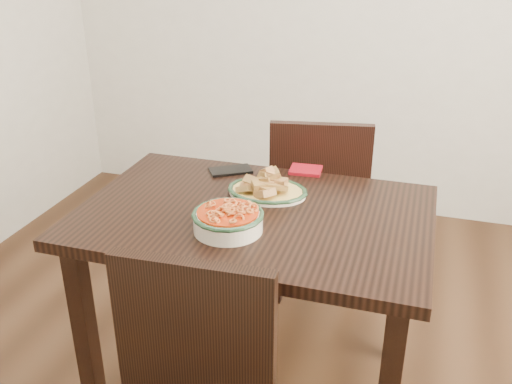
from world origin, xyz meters
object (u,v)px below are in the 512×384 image
(dining_table, at_px, (254,238))
(smartphone, at_px, (231,170))
(fish_plate, at_px, (267,183))
(noodle_bowl, at_px, (228,218))
(chair_far, at_px, (318,200))

(dining_table, relative_size, smartphone, 7.32)
(fish_plate, relative_size, noodle_bowl, 1.23)
(fish_plate, height_order, noodle_bowl, fish_plate)
(fish_plate, relative_size, smartphone, 1.74)
(dining_table, xyz_separation_m, noodle_bowl, (-0.04, -0.15, 0.15))
(noodle_bowl, bearing_deg, chair_far, 80.98)
(noodle_bowl, bearing_deg, smartphone, 108.58)
(fish_plate, bearing_deg, dining_table, -92.12)
(noodle_bowl, distance_m, smartphone, 0.47)
(noodle_bowl, bearing_deg, fish_plate, 81.70)
(fish_plate, bearing_deg, noodle_bowl, -98.30)
(chair_far, bearing_deg, noodle_bowl, 70.42)
(dining_table, xyz_separation_m, fish_plate, (0.01, 0.14, 0.15))
(dining_table, xyz_separation_m, chair_far, (0.09, 0.66, -0.15))
(dining_table, distance_m, fish_plate, 0.20)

